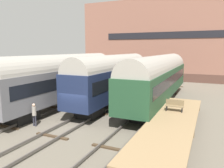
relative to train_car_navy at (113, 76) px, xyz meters
The scene contains 11 objects.
ground_plane 7.67m from the train_car_navy, 90.00° to the right, with size 200.00×200.00×0.00m, color #60594C.
track_left 8.81m from the train_car_navy, 122.24° to the right, with size 2.60×60.00×0.26m.
track_middle 7.61m from the train_car_navy, 90.00° to the right, with size 2.60×60.00×0.26m.
track_right 8.81m from the train_car_navy, 57.76° to the right, with size 2.60×60.00×0.26m.
train_car_navy is the anchor object (origin of this frame).
train_car_green 4.97m from the train_car_navy, 26.49° to the left, with size 3.06×18.94×5.25m.
train_car_grey 5.31m from the train_car_navy, 146.90° to the right, with size 3.06×17.09×5.35m.
station_platform 9.83m from the train_car_navy, 40.44° to the right, with size 3.10×14.39×1.01m.
bench 8.19m from the train_car_navy, 28.24° to the right, with size 1.40×0.40×0.91m.
person_worker 9.51m from the train_car_navy, 106.16° to the right, with size 0.32×0.32×1.80m.
warehouse_building 25.89m from the train_car_navy, 82.99° to the left, with size 36.96×11.32×15.19m.
Camera 1 is at (9.53, -14.10, 5.91)m, focal length 35.00 mm.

